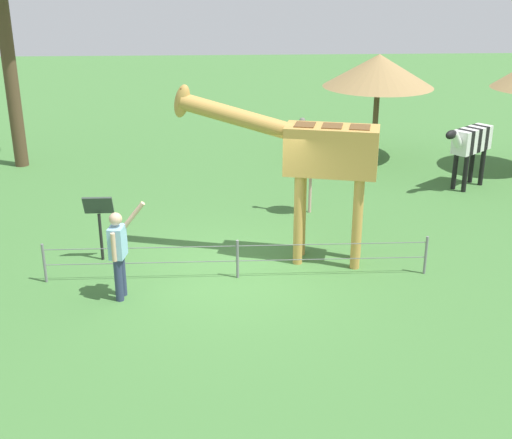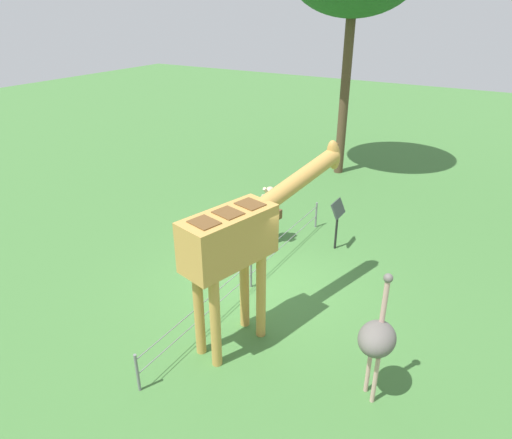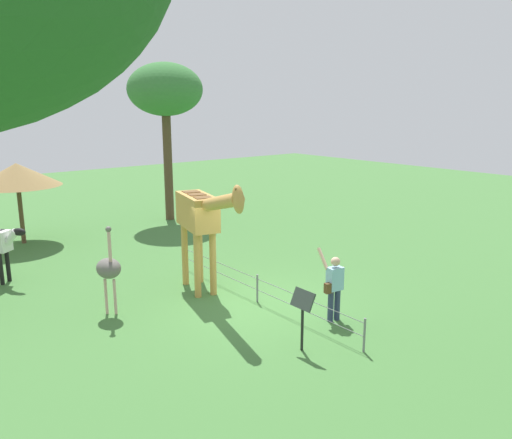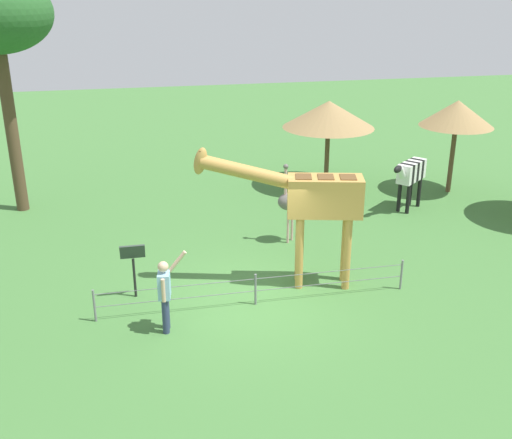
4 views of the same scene
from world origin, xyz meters
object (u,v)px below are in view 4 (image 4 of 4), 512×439
visitor (165,292)px  info_sign (133,259)px  ostrich (290,202)px  shade_hut_far (457,114)px  zebra (410,174)px  shade_hut_aside (329,115)px  giraffe (310,200)px

visitor → info_sign: 1.72m
ostrich → shade_hut_far: size_ratio=0.72×
visitor → shade_hut_far: (-10.15, -6.96, 1.79)m
zebra → info_sign: zebra is taller
ostrich → shade_hut_aside: bearing=-119.5°
zebra → ostrich: (4.31, 1.67, 0.01)m
ostrich → shade_hut_aside: (-2.50, -4.41, 1.38)m
visitor → shade_hut_far: shade_hut_far is taller
giraffe → info_sign: 4.24m
shade_hut_aside → giraffe: bearing=68.5°
ostrich → info_sign: ostrich is taller
shade_hut_aside → ostrich: bearing=60.5°
shade_hut_aside → zebra: bearing=123.5°
ostrich → info_sign: size_ratio=1.70×
visitor → zebra: (-8.01, -5.62, 0.26)m
giraffe → visitor: (3.47, 1.41, -1.24)m
visitor → shade_hut_aside: (-6.20, -8.35, 1.65)m
giraffe → shade_hut_far: size_ratio=1.24×
giraffe → shade_hut_aside: size_ratio=1.24×
info_sign → visitor: bearing=110.2°
giraffe → shade_hut_far: bearing=-140.3°
info_sign → ostrich: bearing=-151.5°
zebra → info_sign: (8.60, 4.00, -0.21)m
visitor → shade_hut_far: size_ratio=0.55×
shade_hut_far → info_sign: (10.74, 5.34, -1.74)m
giraffe → zebra: 6.27m
shade_hut_far → shade_hut_aside: (3.95, -1.39, -0.13)m
zebra → info_sign: bearing=25.0°
shade_hut_aside → shade_hut_far: bearing=160.6°
giraffe → shade_hut_aside: giraffe is taller
zebra → info_sign: size_ratio=1.26×
ostrich → info_sign: (4.30, 2.33, -0.23)m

